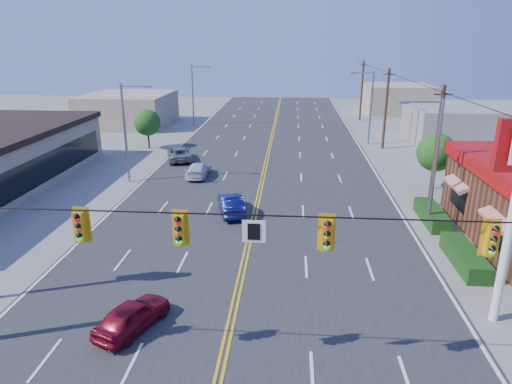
# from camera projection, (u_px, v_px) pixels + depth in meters

# --- Properties ---
(ground) EXTENTS (160.00, 160.00, 0.00)m
(ground) POSITION_uv_depth(u_px,v_px,m) (221.00, 371.00, 16.28)
(ground) COLOR gray
(ground) RESTS_ON ground
(road) EXTENTS (20.00, 120.00, 0.06)m
(road) POSITION_uv_depth(u_px,v_px,m) (260.00, 192.00, 35.17)
(road) COLOR #2D2D30
(road) RESTS_ON ground
(signal_span) EXTENTS (24.32, 0.34, 9.00)m
(signal_span) POSITION_uv_depth(u_px,v_px,m) (213.00, 246.00, 14.74)
(signal_span) COLOR #47301E
(signal_span) RESTS_ON ground
(streetlight_se) EXTENTS (2.55, 0.25, 8.00)m
(streetlight_se) POSITION_uv_depth(u_px,v_px,m) (433.00, 157.00, 27.28)
(streetlight_se) COLOR gray
(streetlight_se) RESTS_ON ground
(streetlight_ne) EXTENTS (2.55, 0.25, 8.00)m
(streetlight_ne) POSITION_uv_depth(u_px,v_px,m) (369.00, 104.00, 49.96)
(streetlight_ne) COLOR gray
(streetlight_ne) RESTS_ON ground
(streetlight_sw) EXTENTS (2.55, 0.25, 8.00)m
(streetlight_sw) POSITION_uv_depth(u_px,v_px,m) (127.00, 128.00, 36.43)
(streetlight_sw) COLOR gray
(streetlight_sw) RESTS_ON ground
(streetlight_nw) EXTENTS (2.55, 0.25, 8.00)m
(streetlight_nw) POSITION_uv_depth(u_px,v_px,m) (194.00, 92.00, 61.00)
(streetlight_nw) COLOR gray
(streetlight_nw) RESTS_ON ground
(utility_pole_near) EXTENTS (0.28, 0.28, 8.40)m
(utility_pole_near) POSITION_uv_depth(u_px,v_px,m) (436.00, 148.00, 31.05)
(utility_pole_near) COLOR #47301E
(utility_pole_near) RESTS_ON ground
(utility_pole_mid) EXTENTS (0.28, 0.28, 8.40)m
(utility_pole_mid) POSITION_uv_depth(u_px,v_px,m) (386.00, 109.00, 48.06)
(utility_pole_mid) COLOR #47301E
(utility_pole_mid) RESTS_ON ground
(utility_pole_far) EXTENTS (0.28, 0.28, 8.40)m
(utility_pole_far) POSITION_uv_depth(u_px,v_px,m) (362.00, 91.00, 65.07)
(utility_pole_far) COLOR #47301E
(utility_pole_far) RESTS_ON ground
(tree_kfc_rear) EXTENTS (2.94, 2.94, 4.41)m
(tree_kfc_rear) POSITION_uv_depth(u_px,v_px,m) (436.00, 153.00, 35.14)
(tree_kfc_rear) COLOR #47301E
(tree_kfc_rear) RESTS_ON ground
(tree_west) EXTENTS (2.80, 2.80, 4.20)m
(tree_west) POSITION_uv_depth(u_px,v_px,m) (147.00, 123.00, 48.48)
(tree_west) COLOR #47301E
(tree_west) RESTS_ON ground
(bld_east_mid) EXTENTS (12.00, 10.00, 4.00)m
(bld_east_mid) POSITION_uv_depth(u_px,v_px,m) (465.00, 125.00, 51.82)
(bld_east_mid) COLOR gray
(bld_east_mid) RESTS_ON ground
(bld_west_far) EXTENTS (11.00, 12.00, 4.20)m
(bld_west_far) POSITION_uv_depth(u_px,v_px,m) (129.00, 109.00, 62.45)
(bld_west_far) COLOR tan
(bld_west_far) RESTS_ON ground
(bld_east_far) EXTENTS (10.00, 10.00, 4.40)m
(bld_east_far) POSITION_uv_depth(u_px,v_px,m) (397.00, 99.00, 72.77)
(bld_east_far) COLOR tan
(bld_east_far) RESTS_ON ground
(car_magenta) EXTENTS (2.70, 3.84, 1.22)m
(car_magenta) POSITION_uv_depth(u_px,v_px,m) (132.00, 317.00, 18.40)
(car_magenta) COLOR maroon
(car_magenta) RESTS_ON ground
(car_blue) EXTENTS (2.46, 4.31, 1.34)m
(car_blue) POSITION_uv_depth(u_px,v_px,m) (231.00, 205.00, 30.63)
(car_blue) COLOR #0D124F
(car_blue) RESTS_ON ground
(car_white) EXTENTS (1.71, 4.14, 1.20)m
(car_white) POSITION_uv_depth(u_px,v_px,m) (198.00, 170.00, 38.92)
(car_white) COLOR silver
(car_white) RESTS_ON ground
(car_silver) EXTENTS (3.49, 5.16, 1.31)m
(car_silver) POSITION_uv_depth(u_px,v_px,m) (179.00, 154.00, 44.15)
(car_silver) COLOR gray
(car_silver) RESTS_ON ground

